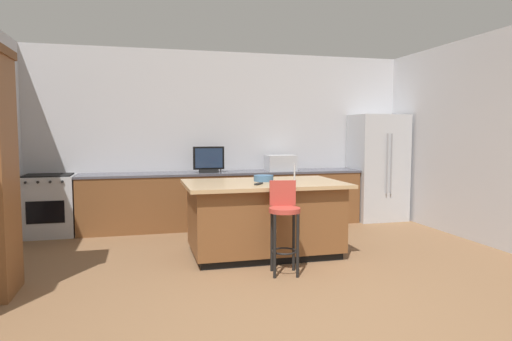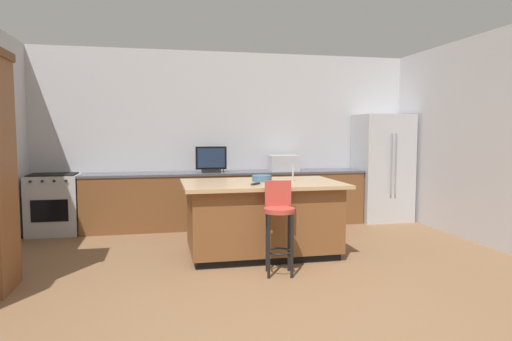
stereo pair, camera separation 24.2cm
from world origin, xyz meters
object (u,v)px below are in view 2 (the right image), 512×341
range_oven (54,204)px  tv_remote (256,184)px  refrigerator (382,168)px  fruit_bowl (262,178)px  kitchen_island (262,217)px  bar_stool_center (279,218)px  tv_monitor (211,160)px  microwave (283,163)px

range_oven → tv_remote: size_ratio=5.41×
refrigerator → fruit_bowl: size_ratio=7.39×
refrigerator → kitchen_island: bearing=-146.0°
range_oven → fruit_bowl: (2.84, -1.69, 0.50)m
refrigerator → bar_stool_center: (-2.56, -2.54, -0.31)m
tv_remote → bar_stool_center: bearing=-37.2°
range_oven → refrigerator: bearing=-0.5°
fruit_bowl → tv_remote: bearing=-114.1°
range_oven → tv_monitor: size_ratio=1.85×
bar_stool_center → tv_remote: bearing=113.8°
bar_stool_center → fruit_bowl: (0.02, 0.90, 0.35)m
kitchen_island → bar_stool_center: 0.82m
microwave → bar_stool_center: 2.74m
refrigerator → range_oven: (-5.39, 0.05, -0.47)m
kitchen_island → microwave: bearing=66.3°
range_oven → bar_stool_center: bearing=-42.5°
microwave → bar_stool_center: bearing=-106.7°
microwave → tv_monitor: 1.22m
fruit_bowl → tv_remote: (-0.16, -0.35, -0.03)m
refrigerator → bar_stool_center: 3.62m
refrigerator → fruit_bowl: (-2.54, -1.64, 0.03)m
bar_stool_center → tv_monitor: bearing=109.1°
refrigerator → tv_monitor: (-3.00, -0.00, 0.17)m
tv_monitor → tv_remote: size_ratio=2.92×
fruit_bowl → tv_monitor: bearing=105.6°
tv_monitor → refrigerator: bearing=0.0°
range_oven → kitchen_island: bearing=-32.3°
microwave → fruit_bowl: microwave is taller
tv_monitor → fruit_bowl: size_ratio=1.98×
range_oven → tv_monitor: bearing=-1.2°
kitchen_island → fruit_bowl: size_ratio=7.86×
kitchen_island → tv_monitor: bearing=104.2°
tv_monitor → bar_stool_center: size_ratio=0.49×
range_oven → tv_remote: 3.41m
kitchen_island → refrigerator: refrigerator is taller
bar_stool_center → tv_remote: bar_stool_center is taller
tv_monitor → fruit_bowl: bearing=-74.4°
range_oven → tv_monitor: 2.47m
kitchen_island → bar_stool_center: bearing=-89.6°
refrigerator → fruit_bowl: 3.03m
range_oven → microwave: 3.65m
kitchen_island → range_oven: 3.34m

